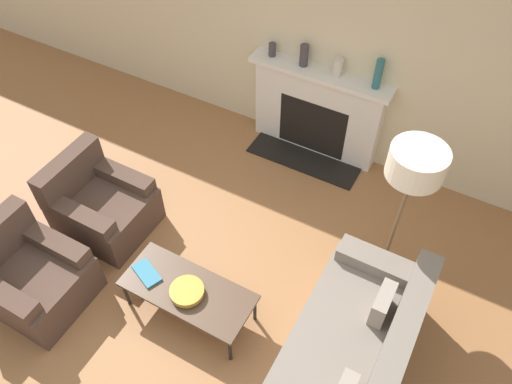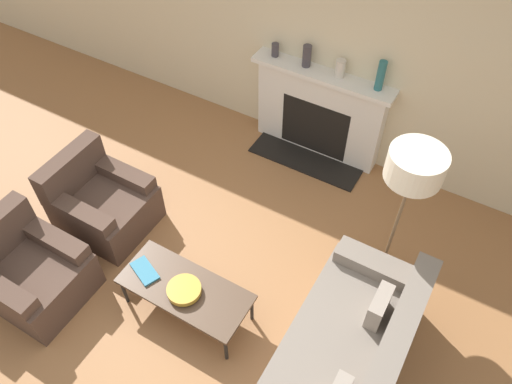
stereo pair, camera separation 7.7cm
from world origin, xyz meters
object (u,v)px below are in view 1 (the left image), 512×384
object	(u,v)px
couch	(349,358)
mantel_vase_left	(272,50)
mantel_vase_right	(378,74)
mantel_vase_center_right	(338,67)
armchair_far	(101,205)
bowl	(187,291)
armchair_near	(31,277)
floor_lamp	(413,175)
coffee_table	(188,291)
fireplace	(316,113)
book	(147,273)
mantel_vase_center_left	(304,55)

from	to	relation	value
couch	mantel_vase_left	size ratio (longest dim) A/B	12.67
couch	mantel_vase_right	xyz separation A→B (m)	(-0.81, 2.48, 0.97)
mantel_vase_center_right	armchair_far	bearing A→B (deg)	-126.45
armchair_far	bowl	distance (m)	1.49
couch	armchair_near	size ratio (longest dim) A/B	2.16
armchair_far	bowl	world-z (taller)	armchair_far
mantel_vase_left	mantel_vase_right	xyz separation A→B (m)	(1.21, 0.00, 0.09)
armchair_far	mantel_vase_right	xyz separation A→B (m)	(2.05, 2.19, 0.97)
couch	floor_lamp	world-z (taller)	floor_lamp
mantel_vase_center_right	mantel_vase_right	world-z (taller)	mantel_vase_right
armchair_near	coffee_table	distance (m)	1.49
bowl	mantel_vase_right	distance (m)	2.86
mantel_vase_right	mantel_vase_center_right	bearing A→B (deg)	180.00
armchair_far	bowl	xyz separation A→B (m)	(1.41, -0.47, 0.13)
armchair_near	floor_lamp	bearing A→B (deg)	-56.44
armchair_near	fireplace	bearing A→B (deg)	-24.57
armchair_near	mantel_vase_center_right	xyz separation A→B (m)	(1.61, 3.16, 0.91)
book	mantel_vase_left	size ratio (longest dim) A/B	2.21
coffee_table	mantel_vase_left	size ratio (longest dim) A/B	7.96
armchair_far	mantel_vase_center_left	xyz separation A→B (m)	(1.22, 2.19, 0.93)
couch	floor_lamp	bearing A→B (deg)	-176.35
fireplace	mantel_vase_right	world-z (taller)	mantel_vase_right
couch	armchair_near	xyz separation A→B (m)	(-2.86, -0.69, -0.00)
fireplace	armchair_far	bearing A→B (deg)	-123.54
fireplace	armchair_far	size ratio (longest dim) A/B	1.85
armchair_near	mantel_vase_left	xyz separation A→B (m)	(0.84, 3.16, 0.88)
couch	armchair_near	bearing A→B (deg)	-76.54
couch	mantel_vase_left	world-z (taller)	mantel_vase_left
couch	book	bearing A→B (deg)	-84.50
fireplace	mantel_vase_center_left	xyz separation A→B (m)	(-0.22, 0.01, 0.69)
fireplace	armchair_near	distance (m)	3.47
mantel_vase_center_left	mantel_vase_right	world-z (taller)	mantel_vase_right
coffee_table	floor_lamp	bearing A→B (deg)	42.81
couch	mantel_vase_center_right	distance (m)	2.92
mantel_vase_center_left	couch	bearing A→B (deg)	-56.51
mantel_vase_right	couch	bearing A→B (deg)	-71.84
bowl	floor_lamp	world-z (taller)	floor_lamp
book	mantel_vase_right	distance (m)	3.00
fireplace	coffee_table	bearing A→B (deg)	-91.30
book	mantel_vase_center_right	world-z (taller)	mantel_vase_center_right
floor_lamp	mantel_vase_left	world-z (taller)	floor_lamp
fireplace	mantel_vase_right	distance (m)	0.96
fireplace	mantel_vase_center_left	distance (m)	0.73
bowl	mantel_vase_center_right	world-z (taller)	mantel_vase_center_right
fireplace	armchair_near	bearing A→B (deg)	-114.57
armchair_far	couch	bearing A→B (deg)	-95.84
mantel_vase_left	mantel_vase_right	world-z (taller)	mantel_vase_right
mantel_vase_center_left	fireplace	bearing A→B (deg)	-3.86
bowl	mantel_vase_left	size ratio (longest dim) A/B	2.03
mantel_vase_center_left	mantel_vase_left	bearing A→B (deg)	180.00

